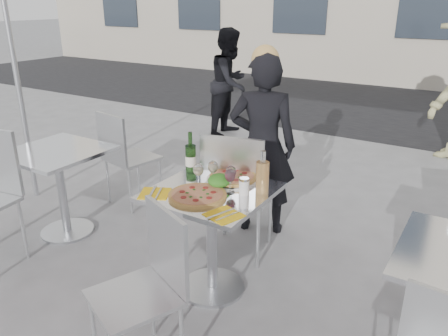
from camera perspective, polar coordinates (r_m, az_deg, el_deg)
The scene contains 21 objects.
ground at distance 3.15m, azimuth -1.49°, elevation -15.44°, with size 80.00×80.00×0.00m, color slate.
street_asphalt at distance 8.92m, azimuth 22.25°, elevation 7.39°, with size 24.00×5.00×0.00m, color black.
main_table at distance 2.86m, azimuth -1.59°, elevation -6.73°, with size 0.72×0.72×0.75m.
side_table_left at distance 3.83m, azimuth -20.70°, elevation -0.77°, with size 0.72×0.72×0.75m.
chair_far at distance 3.21m, azimuth 1.63°, elevation -2.41°, with size 0.55×0.56×1.01m.
chair_near at distance 2.36m, azimuth -9.72°, elevation -13.96°, with size 0.54×0.55×0.90m.
side_chair_lfar at distance 4.19m, azimuth -13.02°, elevation 2.06°, with size 0.49×0.50×0.93m.
woman_diner at distance 3.60m, azimuth 5.04°, elevation 2.88°, with size 0.55×0.36×1.51m, color black.
pedestrian_a at distance 6.44m, azimuth 0.83°, elevation 11.12°, with size 0.74×0.58×1.53m, color black.
pizza_near at distance 2.68m, azimuth -3.49°, elevation -3.55°, with size 0.36×0.36×0.02m.
pizza_far at distance 2.92m, azimuth 1.18°, elevation -1.28°, with size 0.36×0.36×0.03m.
salad_plate at distance 2.80m, azimuth -0.60°, elevation -1.81°, with size 0.22×0.22×0.09m.
wine_bottle at distance 3.01m, azimuth -4.37°, elevation 1.39°, with size 0.07×0.08×0.29m.
carafe at distance 2.66m, azimuth 5.03°, elevation -1.29°, with size 0.08×0.08×0.29m.
sugar_shaker at distance 2.70m, azimuth 2.65°, elevation -2.39°, with size 0.06×0.06×0.11m.
wineglass_white_a at distance 2.79m, azimuth -3.38°, elevation -0.31°, with size 0.07×0.07×0.16m.
wineglass_white_b at distance 2.83m, azimuth -1.46°, elevation 0.06°, with size 0.07×0.07×0.16m.
wineglass_red_a at distance 2.69m, azimuth 0.79°, elevation -1.10°, with size 0.07×0.07×0.16m.
wineglass_red_b at distance 2.75m, azimuth 0.93°, elevation -0.65°, with size 0.07×0.07×0.16m.
napkin_left at distance 2.75m, azimuth -9.04°, elevation -3.26°, with size 0.24×0.24×0.01m.
napkin_right at distance 2.45m, azimuth -0.00°, elevation -6.13°, with size 0.23×0.23×0.01m.
Camera 1 is at (1.40, -2.11, 1.87)m, focal length 35.00 mm.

